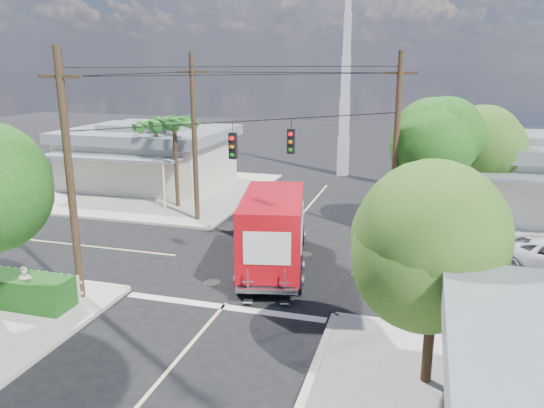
% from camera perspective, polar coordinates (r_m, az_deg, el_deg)
% --- Properties ---
extents(ground, '(120.00, 120.00, 0.00)m').
position_cam_1_polar(ground, '(23.08, -1.40, -6.52)').
color(ground, black).
rests_on(ground, ground).
extents(sidewalk_ne, '(14.12, 14.12, 0.14)m').
position_cam_1_polar(sidewalk_ne, '(32.73, 23.26, -1.13)').
color(sidewalk_ne, '#9C978C').
rests_on(sidewalk_ne, ground).
extents(sidewalk_nw, '(14.12, 14.12, 0.14)m').
position_cam_1_polar(sidewalk_nw, '(36.82, -12.50, 1.42)').
color(sidewalk_nw, '#9C978C').
rests_on(sidewalk_nw, ground).
extents(road_markings, '(32.00, 32.00, 0.01)m').
position_cam_1_polar(road_markings, '(21.79, -2.58, -7.86)').
color(road_markings, beige).
rests_on(road_markings, ground).
extents(building_ne, '(11.80, 10.20, 4.50)m').
position_cam_1_polar(building_ne, '(33.54, 26.19, 2.87)').
color(building_ne, silver).
rests_on(building_ne, sidewalk_ne).
extents(building_nw, '(10.80, 10.20, 4.30)m').
position_cam_1_polar(building_nw, '(38.30, -13.03, 5.19)').
color(building_nw, beige).
rests_on(building_nw, sidewalk_nw).
extents(radio_tower, '(0.80, 0.80, 17.00)m').
position_cam_1_polar(radio_tower, '(41.01, 7.86, 10.87)').
color(radio_tower, silver).
rests_on(radio_tower, ground).
extents(tree_ne_front, '(4.21, 4.14, 6.66)m').
position_cam_1_polar(tree_ne_front, '(27.48, 17.59, 6.55)').
color(tree_ne_front, '#422D1C').
rests_on(tree_ne_front, sidewalk_ne).
extents(tree_ne_back, '(3.77, 3.66, 5.82)m').
position_cam_1_polar(tree_ne_back, '(29.91, 22.44, 5.63)').
color(tree_ne_back, '#422D1C').
rests_on(tree_ne_back, sidewalk_ne).
extents(tree_se, '(3.67, 3.54, 5.62)m').
position_cam_1_polar(tree_se, '(13.94, 17.35, -4.13)').
color(tree_se, '#422D1C').
rests_on(tree_se, sidewalk_se).
extents(palm_nw_front, '(3.01, 3.08, 5.59)m').
position_cam_1_polar(palm_nw_front, '(31.48, -10.48, 8.48)').
color(palm_nw_front, '#422D1C').
rests_on(palm_nw_front, sidewalk_nw).
extents(palm_nw_back, '(3.01, 3.08, 5.19)m').
position_cam_1_polar(palm_nw_back, '(33.76, -12.38, 8.17)').
color(palm_nw_back, '#422D1C').
rests_on(palm_nw_back, sidewalk_nw).
extents(utility_poles, '(12.00, 10.68, 9.00)m').
position_cam_1_polar(utility_poles, '(23.82, -3.95, 5.80)').
color(utility_poles, '#473321').
rests_on(utility_poles, ground).
extents(picket_fence, '(5.94, 0.06, 1.00)m').
position_cam_1_polar(picket_fence, '(22.06, -26.05, -7.25)').
color(picket_fence, silver).
rests_on(picket_fence, sidewalk_sw).
extents(vending_boxes, '(1.90, 0.50, 1.10)m').
position_cam_1_polar(vending_boxes, '(27.77, 15.49, -1.84)').
color(vending_boxes, '#A81811').
rests_on(vending_boxes, sidewalk_ne).
extents(delivery_truck, '(3.80, 7.94, 3.31)m').
position_cam_1_polar(delivery_truck, '(22.21, 0.20, -2.78)').
color(delivery_truck, black).
rests_on(delivery_truck, ground).
extents(pedestrian, '(0.66, 0.57, 1.53)m').
position_cam_1_polar(pedestrian, '(20.42, -24.93, -8.19)').
color(pedestrian, beige).
rests_on(pedestrian, sidewalk_sw).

